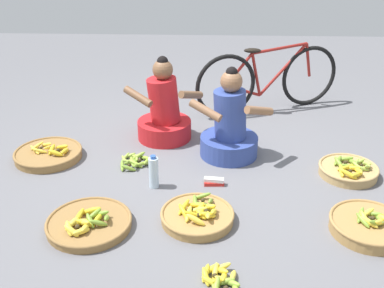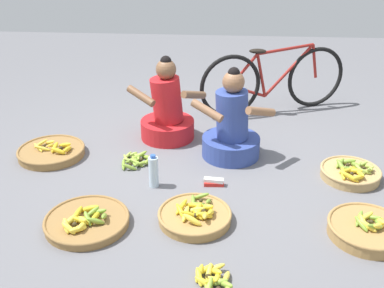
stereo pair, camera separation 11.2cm
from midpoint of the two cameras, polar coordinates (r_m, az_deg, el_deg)
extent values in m
plane|color=slate|center=(3.93, 1.04, -3.28)|extent=(10.00, 10.00, 0.00)
cylinder|color=#334793|center=(4.15, 5.62, -0.30)|extent=(0.52, 0.52, 0.18)
cylinder|color=#334793|center=(4.02, 5.81, 3.61)|extent=(0.31, 0.28, 0.45)
sphere|color=#8C6042|center=(3.92, 6.02, 7.70)|extent=(0.19, 0.19, 0.19)
sphere|color=black|center=(3.89, 6.07, 8.76)|extent=(0.10, 0.10, 0.10)
cylinder|color=#8C6042|center=(3.87, 2.72, 4.17)|extent=(0.30, 0.21, 0.16)
cylinder|color=#8C6042|center=(3.90, 9.38, 4.00)|extent=(0.28, 0.25, 0.16)
cylinder|color=red|center=(4.48, -2.35, 1.89)|extent=(0.52, 0.52, 0.18)
cylinder|color=red|center=(4.36, -2.42, 5.51)|extent=(0.34, 0.31, 0.45)
sphere|color=brown|center=(4.26, -2.49, 9.26)|extent=(0.19, 0.19, 0.19)
sphere|color=black|center=(4.24, -2.52, 10.25)|extent=(0.10, 0.10, 0.10)
cylinder|color=brown|center=(4.23, -5.62, 5.98)|extent=(0.30, 0.22, 0.16)
cylinder|color=brown|center=(4.24, 0.98, 6.14)|extent=(0.23, 0.29, 0.16)
torus|color=black|center=(4.89, 5.47, 7.16)|extent=(0.65, 0.29, 0.68)
torus|color=black|center=(5.36, 15.73, 8.00)|extent=(0.65, 0.29, 0.68)
cylinder|color=maroon|center=(5.15, 12.58, 8.93)|extent=(0.53, 0.23, 0.55)
cylinder|color=maroon|center=(5.01, 9.26, 8.42)|extent=(0.15, 0.09, 0.49)
cylinder|color=maroon|center=(5.05, 12.24, 11.47)|extent=(0.62, 0.27, 0.08)
cylinder|color=maroon|center=(5.00, 7.62, 6.53)|extent=(0.40, 0.18, 0.18)
cylinder|color=maroon|center=(4.90, 7.14, 9.10)|extent=(0.30, 0.14, 0.35)
cylinder|color=maroon|center=(5.28, 15.60, 9.90)|extent=(0.12, 0.07, 0.38)
ellipsoid|color=black|center=(4.91, 8.85, 11.36)|extent=(0.18, 0.08, 0.05)
cylinder|color=#A87F47|center=(3.40, 21.91, -9.96)|extent=(0.53, 0.53, 0.08)
torus|color=#A87F47|center=(3.37, 22.03, -9.38)|extent=(0.54, 0.54, 0.02)
ellipsoid|color=yellow|center=(3.38, 23.27, -8.83)|extent=(0.05, 0.14, 0.09)
ellipsoid|color=yellow|center=(3.41, 22.53, -8.51)|extent=(0.14, 0.09, 0.06)
ellipsoid|color=yellow|center=(3.39, 21.70, -8.44)|extent=(0.14, 0.09, 0.08)
ellipsoid|color=yellow|center=(3.33, 21.50, -9.08)|extent=(0.07, 0.14, 0.08)
ellipsoid|color=yellow|center=(3.31, 21.97, -9.44)|extent=(0.13, 0.11, 0.07)
ellipsoid|color=yellow|center=(3.34, 23.18, -9.36)|extent=(0.13, 0.11, 0.08)
sphere|color=#382D19|center=(3.36, 22.34, -8.99)|extent=(0.03, 0.03, 0.03)
ellipsoid|color=olive|center=(3.38, 23.06, -9.02)|extent=(0.03, 0.14, 0.06)
ellipsoid|color=olive|center=(3.41, 22.31, -8.47)|extent=(0.14, 0.10, 0.07)
ellipsoid|color=olive|center=(3.36, 21.03, -8.67)|extent=(0.09, 0.14, 0.09)
ellipsoid|color=olive|center=(3.32, 21.25, -9.28)|extent=(0.09, 0.14, 0.07)
ellipsoid|color=olive|center=(3.32, 22.73, -9.49)|extent=(0.14, 0.08, 0.08)
sphere|color=#382D19|center=(3.36, 22.05, -9.01)|extent=(0.03, 0.03, 0.03)
cylinder|color=#A87F47|center=(3.30, 1.33, -9.11)|extent=(0.52, 0.52, 0.06)
torus|color=#A87F47|center=(3.28, 1.33, -8.65)|extent=(0.53, 0.53, 0.02)
ellipsoid|color=yellow|center=(3.24, 3.36, -8.48)|extent=(0.06, 0.13, 0.08)
ellipsoid|color=yellow|center=(3.29, 2.80, -7.88)|extent=(0.13, 0.08, 0.08)
ellipsoid|color=yellow|center=(3.27, 1.69, -8.07)|extent=(0.09, 0.12, 0.08)
ellipsoid|color=yellow|center=(3.23, 1.74, -8.73)|extent=(0.11, 0.12, 0.06)
ellipsoid|color=yellow|center=(3.21, 2.70, -8.85)|extent=(0.13, 0.07, 0.08)
sphere|color=#382D19|center=(3.25, 2.47, -8.39)|extent=(0.04, 0.04, 0.04)
ellipsoid|color=olive|center=(3.36, 3.04, -7.13)|extent=(0.05, 0.13, 0.08)
ellipsoid|color=olive|center=(3.41, 2.09, -6.50)|extent=(0.13, 0.04, 0.08)
ellipsoid|color=olive|center=(3.37, 1.10, -7.13)|extent=(0.05, 0.13, 0.06)
ellipsoid|color=olive|center=(3.32, 2.09, -7.62)|extent=(0.13, 0.04, 0.07)
sphere|color=#382D19|center=(3.37, 2.08, -7.08)|extent=(0.03, 0.03, 0.03)
ellipsoid|color=gold|center=(3.25, 1.89, -8.42)|extent=(0.06, 0.16, 0.07)
ellipsoid|color=gold|center=(3.31, 1.19, -7.63)|extent=(0.16, 0.09, 0.07)
ellipsoid|color=gold|center=(3.29, -0.33, -7.85)|extent=(0.10, 0.15, 0.08)
ellipsoid|color=gold|center=(3.23, -0.37, -8.47)|extent=(0.11, 0.15, 0.09)
ellipsoid|color=gold|center=(3.20, 0.88, -8.83)|extent=(0.16, 0.06, 0.09)
sphere|color=#382D19|center=(3.26, 0.71, -8.26)|extent=(0.03, 0.03, 0.03)
ellipsoid|color=yellow|center=(3.21, 2.61, -8.87)|extent=(0.04, 0.15, 0.09)
ellipsoid|color=yellow|center=(3.26, 1.37, -8.25)|extent=(0.15, 0.05, 0.07)
ellipsoid|color=yellow|center=(3.22, 0.28, -8.70)|extent=(0.06, 0.16, 0.08)
ellipsoid|color=yellow|center=(3.15, 1.07, -9.43)|extent=(0.15, 0.07, 0.10)
sphere|color=#382D19|center=(3.21, 1.43, -8.91)|extent=(0.03, 0.03, 0.03)
cylinder|color=olive|center=(4.32, -16.39, -1.03)|extent=(0.59, 0.59, 0.07)
torus|color=olive|center=(4.31, -16.45, -0.64)|extent=(0.60, 0.60, 0.02)
ellipsoid|color=gold|center=(4.21, -14.51, -0.62)|extent=(0.06, 0.14, 0.06)
ellipsoid|color=gold|center=(4.28, -14.86, -0.13)|extent=(0.15, 0.07, 0.08)
ellipsoid|color=gold|center=(4.26, -16.00, -0.41)|extent=(0.05, 0.14, 0.08)
ellipsoid|color=gold|center=(4.19, -15.58, -0.84)|extent=(0.14, 0.05, 0.08)
sphere|color=#382D19|center=(4.24, -15.26, -0.51)|extent=(0.04, 0.04, 0.04)
ellipsoid|color=yellow|center=(4.31, -16.44, -0.17)|extent=(0.04, 0.14, 0.08)
ellipsoid|color=yellow|center=(4.37, -16.57, 0.21)|extent=(0.14, 0.09, 0.08)
ellipsoid|color=yellow|center=(4.39, -17.63, 0.06)|extent=(0.11, 0.13, 0.06)
ellipsoid|color=yellow|center=(4.32, -17.92, -0.42)|extent=(0.12, 0.12, 0.06)
ellipsoid|color=yellow|center=(4.29, -17.41, -0.52)|extent=(0.14, 0.04, 0.07)
sphere|color=#382D19|center=(4.34, -17.19, -0.17)|extent=(0.03, 0.03, 0.03)
cylinder|color=olive|center=(3.33, -12.00, -9.48)|extent=(0.59, 0.59, 0.05)
torus|color=olive|center=(3.32, -12.04, -9.11)|extent=(0.60, 0.60, 0.02)
ellipsoid|color=olive|center=(3.26, -9.92, -8.84)|extent=(0.05, 0.13, 0.08)
ellipsoid|color=olive|center=(3.32, -10.62, -8.31)|extent=(0.13, 0.04, 0.08)
ellipsoid|color=olive|center=(3.31, -11.42, -8.39)|extent=(0.12, 0.12, 0.08)
ellipsoid|color=olive|center=(3.26, -11.90, -9.09)|extent=(0.10, 0.13, 0.08)
ellipsoid|color=olive|center=(3.22, -10.90, -9.41)|extent=(0.14, 0.07, 0.09)
sphere|color=#382D19|center=(3.27, -10.92, -8.92)|extent=(0.03, 0.03, 0.03)
ellipsoid|color=gold|center=(3.28, -10.92, -8.81)|extent=(0.05, 0.16, 0.07)
ellipsoid|color=gold|center=(3.35, -11.75, -7.89)|extent=(0.16, 0.04, 0.09)
ellipsoid|color=gold|center=(3.33, -13.18, -8.48)|extent=(0.07, 0.16, 0.06)
ellipsoid|color=gold|center=(3.25, -12.61, -9.32)|extent=(0.16, 0.06, 0.07)
sphere|color=#382D19|center=(3.30, -12.08, -8.65)|extent=(0.03, 0.03, 0.03)
ellipsoid|color=yellow|center=(3.21, -12.51, -9.89)|extent=(0.05, 0.13, 0.07)
ellipsoid|color=yellow|center=(3.25, -12.65, -9.26)|extent=(0.12, 0.11, 0.09)
ellipsoid|color=yellow|center=(3.27, -13.27, -9.18)|extent=(0.13, 0.05, 0.07)
ellipsoid|color=yellow|center=(3.26, -14.06, -9.33)|extent=(0.11, 0.13, 0.08)
ellipsoid|color=yellow|center=(3.22, -14.42, -9.86)|extent=(0.09, 0.13, 0.09)
ellipsoid|color=yellow|center=(3.19, -14.14, -10.14)|extent=(0.13, 0.09, 0.09)
ellipsoid|color=yellow|center=(3.19, -13.00, -10.29)|extent=(0.12, 0.11, 0.06)
sphere|color=#382D19|center=(3.23, -13.44, -9.74)|extent=(0.04, 0.04, 0.04)
cylinder|color=tan|center=(4.04, 19.85, -3.52)|extent=(0.48, 0.48, 0.07)
torus|color=tan|center=(4.02, 19.93, -3.06)|extent=(0.49, 0.49, 0.02)
ellipsoid|color=#9EB747|center=(4.05, 22.11, -2.85)|extent=(0.04, 0.12, 0.07)
ellipsoid|color=#9EB747|center=(4.08, 21.80, -2.61)|extent=(0.10, 0.11, 0.06)
ellipsoid|color=#9EB747|center=(4.08, 21.08, -2.42)|extent=(0.12, 0.05, 0.07)
ellipsoid|color=#9EB747|center=(4.05, 20.74, -2.56)|extent=(0.10, 0.11, 0.07)
ellipsoid|color=#9EB747|center=(4.00, 20.95, -2.98)|extent=(0.09, 0.11, 0.07)
ellipsoid|color=#9EB747|center=(3.99, 21.44, -3.19)|extent=(0.12, 0.05, 0.05)
ellipsoid|color=#9EB747|center=(4.02, 22.05, -3.01)|extent=(0.10, 0.11, 0.07)
sphere|color=#382D19|center=(4.04, 21.39, -2.81)|extent=(0.03, 0.03, 0.03)
ellipsoid|color=olive|center=(4.06, 20.39, -2.42)|extent=(0.07, 0.15, 0.07)
ellipsoid|color=olive|center=(4.08, 19.51, -2.07)|extent=(0.15, 0.06, 0.07)
ellipsoid|color=olive|center=(4.05, 18.73, -2.27)|extent=(0.11, 0.14, 0.06)
ellipsoid|color=olive|center=(3.99, 18.86, -2.58)|extent=(0.09, 0.15, 0.09)
ellipsoid|color=olive|center=(3.98, 19.95, -2.96)|extent=(0.15, 0.06, 0.07)
sphere|color=#382D19|center=(4.03, 19.58, -2.51)|extent=(0.03, 0.03, 0.03)
ellipsoid|color=yellow|center=(3.93, 20.98, -3.47)|extent=(0.05, 0.16, 0.07)
ellipsoid|color=yellow|center=(3.97, 20.20, -3.11)|extent=(0.16, 0.09, 0.06)
ellipsoid|color=yellow|center=(3.96, 19.55, -3.07)|extent=(0.16, 0.08, 0.07)
ellipsoid|color=yellow|center=(3.89, 19.10, -3.46)|extent=(0.05, 0.16, 0.07)
ellipsoid|color=yellow|center=(3.85, 19.89, -3.89)|extent=(0.15, 0.10, 0.09)
ellipsoid|color=yellow|center=(3.88, 20.87, -3.91)|extent=(0.14, 0.13, 0.07)
sphere|color=#382D19|center=(3.91, 20.06, -3.52)|extent=(0.03, 0.03, 0.03)
ellipsoid|color=#9EB747|center=(4.11, -5.94, -1.66)|extent=(0.06, 0.13, 0.06)
ellipsoid|color=#9EB747|center=(4.14, -6.22, -1.39)|extent=(0.12, 0.09, 0.06)
ellipsoid|color=#9EB747|center=(4.15, -6.83, -1.35)|extent=(0.13, 0.07, 0.06)
ellipsoid|color=#9EB747|center=(4.14, -7.29, -1.49)|extent=(0.08, 0.12, 0.06)
ellipsoid|color=#9EB747|center=(4.09, -7.42, -1.85)|extent=(0.09, 0.12, 0.06)
ellipsoid|color=#9EB747|center=(4.06, -6.88, -2.08)|extent=(0.13, 0.04, 0.06)
ellipsoid|color=#9EB747|center=(4.06, -6.34, -2.02)|extent=(0.12, 0.10, 0.06)
sphere|color=#382D19|center=(4.11, -6.70, -1.70)|extent=(0.03, 0.03, 0.03)
ellipsoid|color=olive|center=(3.98, -6.05, -2.56)|extent=(0.04, 0.14, 0.07)
ellipsoid|color=olive|center=(4.05, -6.68, -2.11)|extent=(0.14, 0.04, 0.07)
ellipsoid|color=olive|center=(4.00, -7.71, -2.55)|extent=(0.06, 0.14, 0.07)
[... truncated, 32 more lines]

